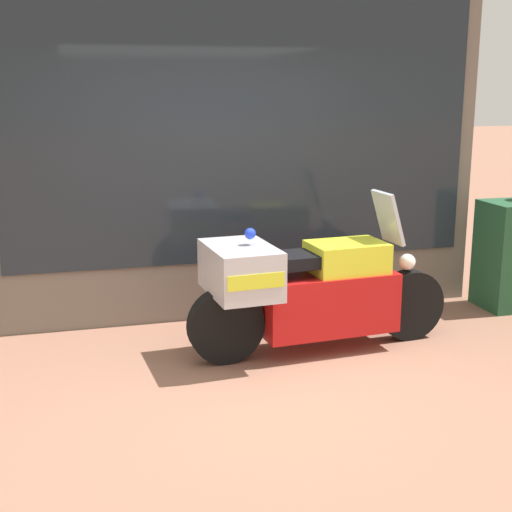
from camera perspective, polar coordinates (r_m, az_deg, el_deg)
name	(u,v)px	position (r m, az deg, el deg)	size (l,w,h in m)	color
ground_plane	(265,396)	(5.14, 0.74, -11.16)	(60.00, 60.00, 0.00)	#8E604C
shop_building	(168,98)	(6.56, -7.03, 12.41)	(5.29, 0.55, 4.05)	#6B6056
window_display	(236,262)	(6.91, -1.62, -0.48)	(4.13, 0.30, 2.00)	slate
paramedic_motorcycle	(305,288)	(5.78, 3.95, -2.59)	(2.26, 0.78, 1.30)	black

